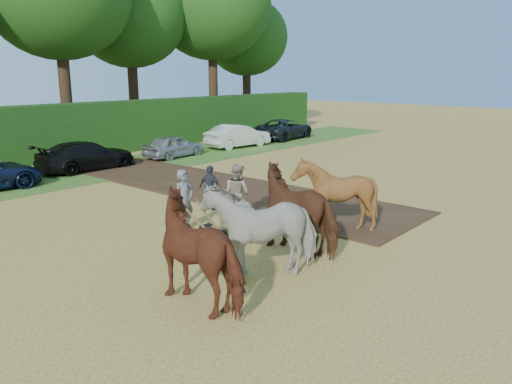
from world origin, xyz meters
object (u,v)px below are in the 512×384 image
parked_cars (117,153)px  plough_team (280,217)px  spectator_near (237,193)px  spectator_far (210,188)px

parked_cars → plough_team: bearing=-108.5°
spectator_near → plough_team: bearing=150.6°
parked_cars → spectator_near: bearing=-105.2°
spectator_near → spectator_far: (0.42, 1.67, -0.16)m
spectator_near → spectator_far: bearing=-14.2°
plough_team → spectator_near: bearing=60.7°
spectator_far → parked_cars: 9.84m
spectator_near → parked_cars: 11.57m
plough_team → parked_cars: size_ratio=0.20×
plough_team → parked_cars: 15.01m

